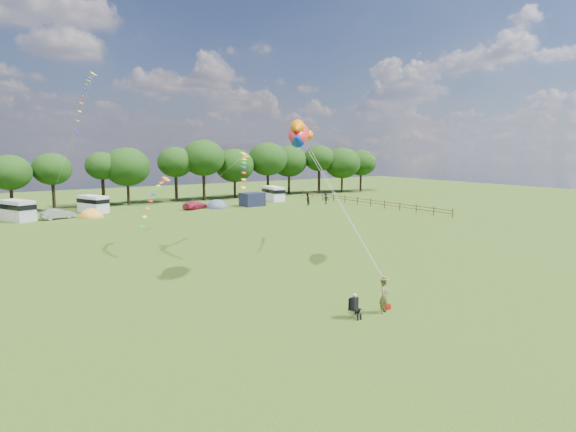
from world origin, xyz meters
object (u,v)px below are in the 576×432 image
car_b (58,214)px  campervan_d (273,193)px  tent_orange (92,217)px  walker_b (326,198)px  car_c (195,205)px  camp_chair (354,303)px  walker_a (307,199)px  kite_flyer (384,296)px  tent_greyblue (217,208)px  fish_kite (298,134)px  campervan_c (93,203)px  campervan_b (17,210)px

car_b → campervan_d: (33.80, 2.77, 0.64)m
tent_orange → walker_b: size_ratio=1.87×
car_c → camp_chair: 48.52m
campervan_d → walker_a: 8.65m
camp_chair → walker_b: walker_b is taller
kite_flyer → tent_greyblue: bearing=45.6°
car_b → tent_orange: 3.94m
car_c → fish_kite: bearing=142.8°
car_b → campervan_c: bearing=-62.9°
tent_greyblue → fish_kite: fish_kite is taller
car_c → tent_greyblue: bearing=-122.3°
car_b → tent_greyblue: 21.62m
car_b → camp_chair: size_ratio=2.73×
tent_orange → walker_b: 34.77m
tent_orange → campervan_d: bearing=7.3°
car_c → tent_orange: 14.53m
campervan_b → car_c: bearing=-118.1°
car_c → tent_greyblue: 3.42m
car_b → campervan_c: (5.09, 4.10, 0.60)m
campervan_c → kite_flyer: 52.20m
campervan_b → campervan_c: (9.50, 2.77, -0.11)m
fish_kite → walker_b: 44.02m
camp_chair → fish_kite: bearing=59.8°
car_b → car_c: bearing=-102.9°
car_b → kite_flyer: (9.09, -47.95, 0.29)m
walker_a → campervan_d: bearing=-110.0°
car_b → walker_a: size_ratio=1.93×
kite_flyer → fish_kite: bearing=55.3°
car_c → tent_orange: tent_orange is taller
car_b → tent_orange: bearing=-117.5°
campervan_c → walker_a: bearing=-129.2°
car_b → tent_greyblue: (21.60, -0.82, -0.63)m
car_b → kite_flyer: bearing=179.0°
car_c → car_b: bearing=63.8°
fish_kite → walker_a: fish_kite is taller
campervan_d → fish_kite: size_ratio=1.26×
car_b → walker_a: walker_a is taller
kite_flyer → walker_b: 51.03m
campervan_b → walker_a: campervan_b is taller
car_b → campervan_c: 6.56m
walker_b → campervan_b: bearing=-7.9°
fish_kite → campervan_c: bearing=45.9°
walker_b → campervan_d: bearing=-61.7°
camp_chair → walker_a: size_ratio=0.71×
tent_greyblue → walker_b: walker_b is taller
camp_chair → tent_greyblue: bearing=59.5°
tent_greyblue → camp_chair: size_ratio=2.70×
kite_flyer → walker_a: (25.54, 42.12, 0.01)m
car_c → campervan_b: 22.74m
car_b → walker_b: (38.15, -6.01, 0.24)m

